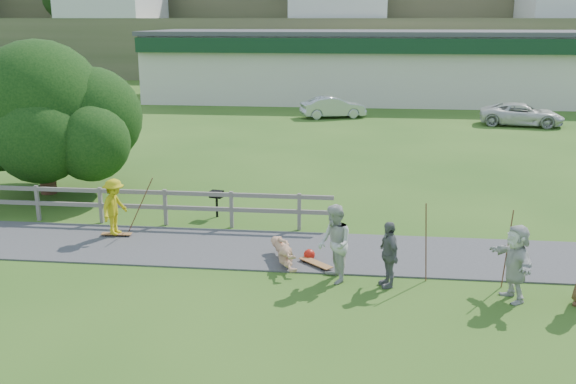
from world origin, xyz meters
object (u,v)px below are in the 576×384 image
(spectator_b, at_px, (389,254))
(spectator_a, at_px, (334,244))
(skater_rider, at_px, (115,210))
(car_white, at_px, (522,114))
(spectator_d, at_px, (515,263))
(car_silver, at_px, (333,107))
(skater_fallen, at_px, (284,252))
(bbq, at_px, (217,204))
(tree, at_px, (44,138))

(spectator_b, bearing_deg, spectator_a, -115.42)
(skater_rider, relative_size, car_white, 0.34)
(spectator_d, relative_size, car_silver, 0.43)
(skater_rider, distance_m, spectator_a, 6.71)
(car_silver, bearing_deg, skater_fallen, 161.60)
(spectator_b, height_order, car_silver, spectator_b)
(skater_fallen, bearing_deg, spectator_d, -34.86)
(skater_rider, height_order, skater_fallen, skater_rider)
(skater_rider, distance_m, bbq, 3.28)
(spectator_a, distance_m, car_white, 25.84)
(car_silver, height_order, car_white, car_silver)
(skater_rider, xyz_separation_m, skater_fallen, (4.96, -1.51, -0.47))
(spectator_d, relative_size, car_white, 0.37)
(bbq, bearing_deg, tree, 174.38)
(spectator_b, height_order, tree, tree)
(spectator_a, bearing_deg, bbq, -160.24)
(spectator_d, bearing_deg, bbq, -139.40)
(spectator_a, relative_size, bbq, 2.21)
(skater_fallen, bearing_deg, tree, 128.85)
(spectator_b, distance_m, car_white, 25.53)
(tree, distance_m, bbq, 7.02)
(skater_rider, xyz_separation_m, spectator_d, (10.19, -3.02, 0.07))
(skater_fallen, height_order, car_silver, car_silver)
(skater_fallen, height_order, bbq, bbq)
(car_white, bearing_deg, spectator_d, 176.32)
(skater_rider, xyz_separation_m, car_white, (15.95, 21.50, -0.15))
(spectator_a, bearing_deg, skater_rider, -131.25)
(car_white, xyz_separation_m, tree, (-20.07, -17.23, 1.32))
(skater_fallen, xyz_separation_m, bbq, (-2.56, 3.70, 0.09))
(spectator_b, bearing_deg, tree, -139.80)
(car_silver, bearing_deg, tree, 136.06)
(car_silver, relative_size, bbq, 4.74)
(spectator_a, xyz_separation_m, spectator_b, (1.24, -0.13, -0.15))
(spectator_d, height_order, car_silver, spectator_d)
(skater_fallen, bearing_deg, bbq, 105.95)
(spectator_a, distance_m, spectator_d, 3.99)
(spectator_a, relative_size, car_silver, 0.47)
(skater_rider, distance_m, spectator_b, 7.93)
(bbq, bearing_deg, car_white, 67.00)
(spectator_a, xyz_separation_m, tree, (-10.37, 6.72, 1.04))
(car_white, bearing_deg, bbq, 154.48)
(car_white, relative_size, bbq, 5.54)
(skater_rider, distance_m, spectator_d, 10.63)
(bbq, bearing_deg, spectator_b, -31.20)
(skater_fallen, height_order, tree, tree)
(skater_rider, relative_size, car_silver, 0.40)
(spectator_a, bearing_deg, spectator_b, 63.99)
(car_silver, relative_size, car_white, 0.85)
(spectator_d, bearing_deg, tree, -132.58)
(spectator_b, relative_size, car_white, 0.34)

